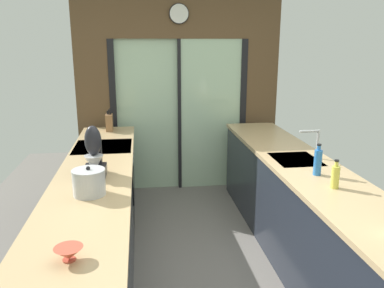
{
  "coord_description": "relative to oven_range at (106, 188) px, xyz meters",
  "views": [
    {
      "loc": [
        -0.52,
        -2.78,
        1.98
      ],
      "look_at": [
        -0.02,
        0.96,
        0.99
      ],
      "focal_mm": 37.0,
      "sensor_mm": 36.0,
      "label": 1
    }
  ],
  "objects": [
    {
      "name": "left_counter_run",
      "position": [
        -0.0,
        -1.12,
        0.01
      ],
      "size": [
        0.62,
        3.8,
        0.92
      ],
      "color": "#1E232D",
      "rests_on": "ground_plane"
    },
    {
      "name": "soap_bottle_far",
      "position": [
        1.8,
        -1.14,
        0.58
      ],
      "size": [
        0.06,
        0.06,
        0.26
      ],
      "color": "#286BB7",
      "rests_on": "right_counter_run"
    },
    {
      "name": "ground_plane",
      "position": [
        0.91,
        -0.65,
        -0.47
      ],
      "size": [
        5.04,
        7.6,
        0.02
      ],
      "primitive_type": "cube",
      "color": "slate"
    },
    {
      "name": "mixing_bowl",
      "position": [
        0.02,
        -2.21,
        0.5
      ],
      "size": [
        0.14,
        0.14,
        0.07
      ],
      "color": "#BC4C38",
      "rests_on": "left_counter_run"
    },
    {
      "name": "back_wall_unit",
      "position": [
        0.91,
        1.15,
        1.07
      ],
      "size": [
        2.64,
        0.12,
        2.7
      ],
      "color": "brown",
      "rests_on": "ground_plane"
    },
    {
      "name": "right_counter_run",
      "position": [
        1.82,
        -0.95,
        0.01
      ],
      "size": [
        0.62,
        3.8,
        0.92
      ],
      "color": "#1E232D",
      "rests_on": "ground_plane"
    },
    {
      "name": "knife_block",
      "position": [
        0.02,
        0.73,
        0.57
      ],
      "size": [
        0.08,
        0.14,
        0.28
      ],
      "color": "brown",
      "rests_on": "left_counter_run"
    },
    {
      "name": "soap_bottle_near",
      "position": [
        1.8,
        -1.44,
        0.56
      ],
      "size": [
        0.06,
        0.06,
        0.22
      ],
      "color": "#D1CC4C",
      "rests_on": "right_counter_run"
    },
    {
      "name": "stock_pot",
      "position": [
        0.02,
        -1.34,
        0.56
      ],
      "size": [
        0.23,
        0.23,
        0.21
      ],
      "color": "#B7BABC",
      "rests_on": "left_counter_run"
    },
    {
      "name": "stand_mixer",
      "position": [
        0.02,
        -0.95,
        0.63
      ],
      "size": [
        0.17,
        0.27,
        0.42
      ],
      "color": "black",
      "rests_on": "left_counter_run"
    },
    {
      "name": "sink_faucet",
      "position": [
        1.97,
        -0.7,
        0.64
      ],
      "size": [
        0.19,
        0.02,
        0.27
      ],
      "color": "#B7BABC",
      "rests_on": "right_counter_run"
    },
    {
      "name": "oven_range",
      "position": [
        0.0,
        0.0,
        0.0
      ],
      "size": [
        0.6,
        0.6,
        0.92
      ],
      "color": "black",
      "rests_on": "ground_plane"
    }
  ]
}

